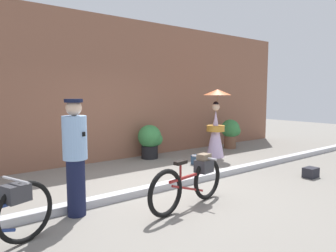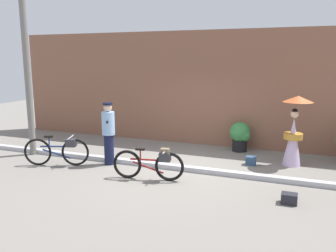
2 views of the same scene
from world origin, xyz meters
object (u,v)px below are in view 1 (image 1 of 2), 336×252
at_px(potted_plant_small, 150,140).
at_px(backpack_on_pavement, 198,160).
at_px(backpack_spare, 311,172).
at_px(bicycle_near_officer, 191,181).
at_px(potted_plant_by_door, 231,131).
at_px(person_with_parasol, 216,124).
at_px(person_officer, 75,154).

bearing_deg(potted_plant_small, backpack_on_pavement, -68.88).
xyz_separation_m(potted_plant_small, backpack_spare, (1.57, -3.63, -0.40)).
xyz_separation_m(bicycle_near_officer, backpack_on_pavement, (2.03, 2.02, -0.28)).
bearing_deg(potted_plant_by_door, potted_plant_small, 174.62).
relative_size(person_with_parasol, backpack_on_pavement, 7.08).
relative_size(potted_plant_by_door, potted_plant_small, 1.02).
distance_m(person_officer, backpack_on_pavement, 3.88).
distance_m(potted_plant_small, backpack_on_pavement, 1.47).
xyz_separation_m(person_officer, backpack_spare, (4.63, -1.01, -0.78)).
relative_size(person_with_parasol, potted_plant_small, 2.05).
xyz_separation_m(bicycle_near_officer, backpack_spare, (3.08, -0.29, -0.29)).
bearing_deg(person_with_parasol, backpack_spare, -89.37).
bearing_deg(backpack_on_pavement, potted_plant_by_door, 23.69).
bearing_deg(person_officer, potted_plant_by_door, 21.47).
height_order(bicycle_near_officer, person_with_parasol, person_with_parasol).
height_order(potted_plant_by_door, backpack_spare, potted_plant_by_door).
distance_m(backpack_on_pavement, backpack_spare, 2.54).
distance_m(person_officer, potted_plant_by_door, 6.43).
relative_size(bicycle_near_officer, backpack_spare, 5.54).
height_order(bicycle_near_officer, backpack_on_pavement, bicycle_near_officer).
distance_m(person_officer, potted_plant_small, 4.05).
xyz_separation_m(person_with_parasol, potted_plant_by_door, (1.37, 0.66, -0.38)).
bearing_deg(potted_plant_by_door, person_with_parasol, -154.45).
relative_size(backpack_on_pavement, backpack_spare, 0.86).
bearing_deg(backpack_on_pavement, bicycle_near_officer, -135.14).
distance_m(person_officer, backpack_spare, 4.80).
height_order(person_with_parasol, potted_plant_small, person_with_parasol).
bearing_deg(backpack_spare, person_with_parasol, 90.63).
relative_size(person_officer, person_with_parasol, 0.90).
xyz_separation_m(bicycle_near_officer, potted_plant_small, (1.51, 3.34, 0.10)).
relative_size(bicycle_near_officer, backpack_on_pavement, 6.43).
xyz_separation_m(person_officer, potted_plant_small, (3.06, 2.63, -0.38)).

